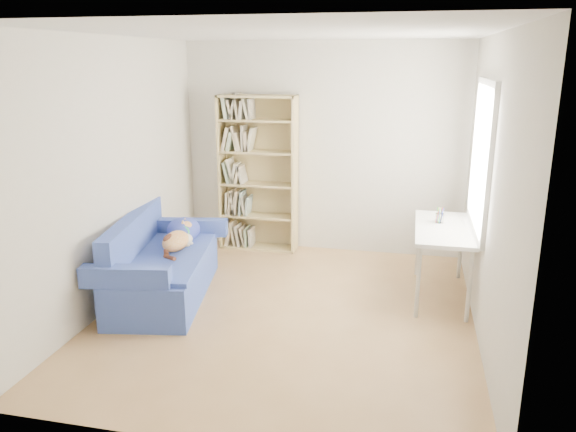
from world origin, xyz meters
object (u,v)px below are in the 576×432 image
object	(u,v)px
bookshelf	(258,180)
pen_cup	(440,217)
sofa	(162,265)
desk	(443,234)

from	to	relation	value
bookshelf	pen_cup	distance (m)	2.39
bookshelf	sofa	bearing A→B (deg)	-108.74
desk	pen_cup	world-z (taller)	pen_cup
bookshelf	pen_cup	xyz separation A→B (m)	(2.20, -0.94, -0.09)
sofa	desk	world-z (taller)	sofa
bookshelf	desk	xyz separation A→B (m)	(2.24, -1.08, -0.22)
sofa	bookshelf	xyz separation A→B (m)	(0.57, 1.68, 0.58)
sofa	pen_cup	world-z (taller)	pen_cup
sofa	bookshelf	size ratio (longest dim) A/B	0.94
sofa	bookshelf	bearing A→B (deg)	61.17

